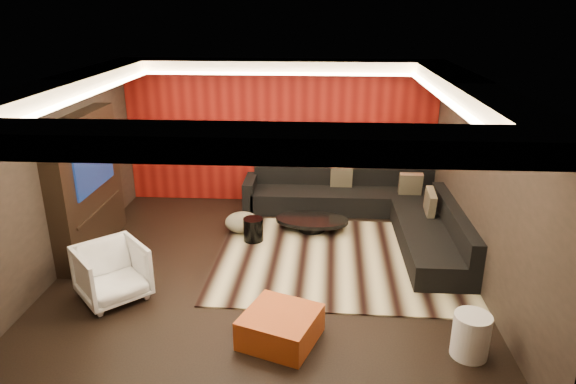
# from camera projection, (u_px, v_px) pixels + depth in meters

# --- Properties ---
(floor) EXTENTS (6.00, 6.00, 0.02)m
(floor) POSITION_uv_depth(u_px,v_px,m) (265.00, 272.00, 7.64)
(floor) COLOR black
(floor) RESTS_ON ground
(ceiling) EXTENTS (6.00, 6.00, 0.02)m
(ceiling) POSITION_uv_depth(u_px,v_px,m) (262.00, 81.00, 6.67)
(ceiling) COLOR silver
(ceiling) RESTS_ON ground
(wall_back) EXTENTS (6.00, 0.02, 2.80)m
(wall_back) POSITION_uv_depth(u_px,v_px,m) (280.00, 132.00, 9.97)
(wall_back) COLOR black
(wall_back) RESTS_ON ground
(wall_left) EXTENTS (0.02, 6.00, 2.80)m
(wall_left) POSITION_uv_depth(u_px,v_px,m) (55.00, 179.00, 7.33)
(wall_left) COLOR black
(wall_left) RESTS_ON ground
(wall_right) EXTENTS (0.02, 6.00, 2.80)m
(wall_right) POSITION_uv_depth(u_px,v_px,m) (484.00, 187.00, 6.98)
(wall_right) COLOR black
(wall_right) RESTS_ON ground
(red_feature_wall) EXTENTS (5.98, 0.05, 2.78)m
(red_feature_wall) POSITION_uv_depth(u_px,v_px,m) (280.00, 133.00, 9.94)
(red_feature_wall) COLOR #6B0C0A
(red_feature_wall) RESTS_ON ground
(soffit_back) EXTENTS (6.00, 0.60, 0.22)m
(soffit_back) POSITION_uv_depth(u_px,v_px,m) (279.00, 66.00, 9.24)
(soffit_back) COLOR silver
(soffit_back) RESTS_ON ground
(soffit_front) EXTENTS (6.00, 0.60, 0.22)m
(soffit_front) POSITION_uv_depth(u_px,v_px,m) (226.00, 142.00, 4.18)
(soffit_front) COLOR silver
(soffit_front) RESTS_ON ground
(soffit_left) EXTENTS (0.60, 4.80, 0.22)m
(soffit_left) POSITION_uv_depth(u_px,v_px,m) (62.00, 88.00, 6.87)
(soffit_left) COLOR silver
(soffit_left) RESTS_ON ground
(soffit_right) EXTENTS (0.60, 4.80, 0.22)m
(soffit_right) POSITION_uv_depth(u_px,v_px,m) (472.00, 92.00, 6.55)
(soffit_right) COLOR silver
(soffit_right) RESTS_ON ground
(cove_back) EXTENTS (4.80, 0.08, 0.04)m
(cove_back) POSITION_uv_depth(u_px,v_px,m) (277.00, 74.00, 8.95)
(cove_back) COLOR #FFD899
(cove_back) RESTS_ON ground
(cove_front) EXTENTS (4.80, 0.08, 0.04)m
(cove_front) POSITION_uv_depth(u_px,v_px,m) (233.00, 142.00, 4.53)
(cove_front) COLOR #FFD899
(cove_front) RESTS_ON ground
(cove_left) EXTENTS (0.08, 4.80, 0.04)m
(cove_left) POSITION_uv_depth(u_px,v_px,m) (88.00, 95.00, 6.88)
(cove_left) COLOR #FFD899
(cove_left) RESTS_ON ground
(cove_right) EXTENTS (0.08, 4.80, 0.04)m
(cove_right) POSITION_uv_depth(u_px,v_px,m) (445.00, 99.00, 6.60)
(cove_right) COLOR #FFD899
(cove_right) RESTS_ON ground
(tv_surround) EXTENTS (0.30, 2.00, 2.20)m
(tv_surround) POSITION_uv_depth(u_px,v_px,m) (86.00, 185.00, 7.98)
(tv_surround) COLOR black
(tv_surround) RESTS_ON ground
(tv_screen) EXTENTS (0.04, 1.30, 0.80)m
(tv_screen) POSITION_uv_depth(u_px,v_px,m) (93.00, 163.00, 7.85)
(tv_screen) COLOR black
(tv_screen) RESTS_ON ground
(tv_shelf) EXTENTS (0.04, 1.60, 0.04)m
(tv_shelf) POSITION_uv_depth(u_px,v_px,m) (100.00, 209.00, 8.11)
(tv_shelf) COLOR black
(tv_shelf) RESTS_ON ground
(rug) EXTENTS (4.07, 3.09, 0.02)m
(rug) POSITION_uv_depth(u_px,v_px,m) (345.00, 259.00, 7.97)
(rug) COLOR beige
(rug) RESTS_ON floor
(coffee_table) EXTENTS (1.38, 1.38, 0.21)m
(coffee_table) POSITION_uv_depth(u_px,v_px,m) (312.00, 224.00, 8.97)
(coffee_table) COLOR black
(coffee_table) RESTS_ON rug
(drum_stool) EXTENTS (0.40, 0.40, 0.39)m
(drum_stool) POSITION_uv_depth(u_px,v_px,m) (253.00, 229.00, 8.54)
(drum_stool) COLOR black
(drum_stool) RESTS_ON rug
(striped_pouf) EXTENTS (0.73, 0.73, 0.32)m
(striped_pouf) POSITION_uv_depth(u_px,v_px,m) (242.00, 222.00, 8.91)
(striped_pouf) COLOR beige
(striped_pouf) RESTS_ON rug
(white_side_table) EXTENTS (0.53, 0.53, 0.52)m
(white_side_table) POSITION_uv_depth(u_px,v_px,m) (471.00, 335.00, 5.74)
(white_side_table) COLOR white
(white_side_table) RESTS_ON floor
(orange_ottoman) EXTENTS (1.05, 1.05, 0.36)m
(orange_ottoman) POSITION_uv_depth(u_px,v_px,m) (281.00, 327.00, 6.03)
(orange_ottoman) COLOR maroon
(orange_ottoman) RESTS_ON floor
(armchair) EXTENTS (1.17, 1.17, 0.77)m
(armchair) POSITION_uv_depth(u_px,v_px,m) (112.00, 273.00, 6.83)
(armchair) COLOR white
(armchair) RESTS_ON floor
(sectional_sofa) EXTENTS (3.65, 3.50, 0.75)m
(sectional_sofa) POSITION_uv_depth(u_px,v_px,m) (372.00, 211.00, 9.19)
(sectional_sofa) COLOR black
(sectional_sofa) RESTS_ON floor
(throw_pillows) EXTENTS (1.71, 1.65, 0.50)m
(throw_pillows) POSITION_uv_depth(u_px,v_px,m) (392.00, 187.00, 9.32)
(throw_pillows) COLOR tan
(throw_pillows) RESTS_ON sectional_sofa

